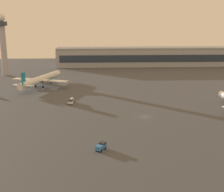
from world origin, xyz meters
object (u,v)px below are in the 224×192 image
at_px(airplane_far_stand, 41,80).
at_px(cargo_loader, 101,146).
at_px(fuel_truck, 71,101).
at_px(control_tower, 3,41).

relative_size(airplane_far_stand, cargo_loader, 9.93).
height_order(fuel_truck, cargo_loader, fuel_truck).
height_order(control_tower, fuel_truck, control_tower).
height_order(airplane_far_stand, fuel_truck, airplane_far_stand).
bearing_deg(cargo_loader, control_tower, 146.38).
relative_size(airplane_far_stand, fuel_truck, 7.02).
bearing_deg(cargo_loader, airplane_far_stand, 140.13).
bearing_deg(fuel_truck, control_tower, -51.17).
bearing_deg(airplane_far_stand, fuel_truck, -42.53).
bearing_deg(control_tower, cargo_loader, -63.36).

